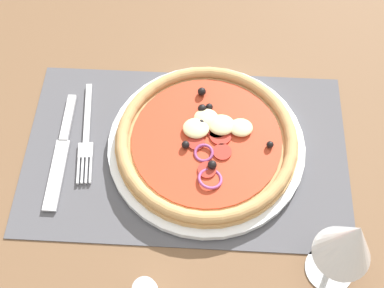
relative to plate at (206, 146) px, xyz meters
The scene contains 7 objects.
ground_plane 3.80cm from the plate, 14.23° to the left, with size 190.00×140.00×2.40cm, color brown.
placemat 3.21cm from the plate, 14.23° to the left, with size 48.56×30.18×0.40cm, color #4C4C51.
plate is the anchor object (origin of this frame).
pizza 1.66cm from the plate, 129.47° to the right, with size 27.20×27.20×2.65cm.
fork 18.44cm from the plate, ahead, with size 3.53×18.06×0.44cm.
knife 21.87cm from the plate, ahead, with size 2.08×20.01×0.62cm.
wine_glass 26.30cm from the plate, 133.99° to the left, with size 7.20×7.20×14.90cm.
Camera 1 is at (-2.93, 37.92, 66.23)cm, focal length 47.10 mm.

